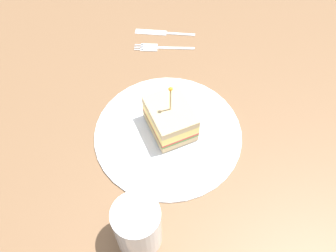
{
  "coord_description": "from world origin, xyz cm",
  "views": [
    {
      "loc": [
        -35.88,
        -13.59,
        59.43
      ],
      "look_at": [
        0.0,
        0.0,
        2.8
      ],
      "focal_mm": 41.11,
      "sensor_mm": 36.0,
      "label": 1
    }
  ],
  "objects_px": {
    "fork": "(157,47)",
    "knife": "(161,32)",
    "sandwich_half_center": "(171,119)",
    "drink_glass": "(138,227)",
    "plate": "(168,133)"
  },
  "relations": [
    {
      "from": "fork",
      "to": "knife",
      "type": "height_order",
      "value": "same"
    },
    {
      "from": "sandwich_half_center",
      "to": "drink_glass",
      "type": "bearing_deg",
      "value": -173.19
    },
    {
      "from": "drink_glass",
      "to": "fork",
      "type": "height_order",
      "value": "drink_glass"
    },
    {
      "from": "plate",
      "to": "fork",
      "type": "height_order",
      "value": "plate"
    },
    {
      "from": "sandwich_half_center",
      "to": "fork",
      "type": "xyz_separation_m",
      "value": [
        0.19,
        0.1,
        -0.03
      ]
    },
    {
      "from": "fork",
      "to": "drink_glass",
      "type": "bearing_deg",
      "value": -162.17
    },
    {
      "from": "fork",
      "to": "knife",
      "type": "distance_m",
      "value": 0.05
    },
    {
      "from": "plate",
      "to": "knife",
      "type": "relative_size",
      "value": 2.05
    },
    {
      "from": "plate",
      "to": "sandwich_half_center",
      "type": "xyz_separation_m",
      "value": [
        0.01,
        -0.0,
        0.03
      ]
    },
    {
      "from": "plate",
      "to": "knife",
      "type": "distance_m",
      "value": 0.27
    },
    {
      "from": "fork",
      "to": "knife",
      "type": "relative_size",
      "value": 0.97
    },
    {
      "from": "plate",
      "to": "drink_glass",
      "type": "height_order",
      "value": "drink_glass"
    },
    {
      "from": "drink_glass",
      "to": "plate",
      "type": "bearing_deg",
      "value": 7.57
    },
    {
      "from": "drink_glass",
      "to": "fork",
      "type": "xyz_separation_m",
      "value": [
        0.39,
        0.13,
        -0.04
      ]
    },
    {
      "from": "sandwich_half_center",
      "to": "knife",
      "type": "relative_size",
      "value": 0.87
    }
  ]
}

